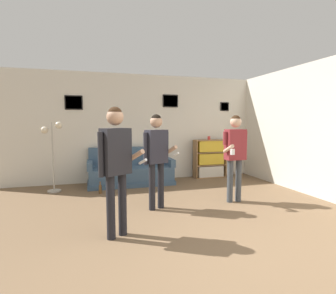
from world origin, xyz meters
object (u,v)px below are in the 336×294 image
object	(u,v)px
floor_lamp	(52,146)
bottle_on_floor	(100,189)
bookshelf	(210,159)
person_player_foreground_left	(116,158)
couch	(131,172)
person_watcher_holding_cup	(235,149)
person_player_foreground_center	(156,152)
drinking_cup	(209,138)

from	to	relation	value
floor_lamp	bottle_on_floor	world-z (taller)	floor_lamp
bookshelf	person_player_foreground_left	size ratio (longest dim) A/B	0.61
person_player_foreground_left	bottle_on_floor	world-z (taller)	person_player_foreground_left
couch	bottle_on_floor	xyz separation A→B (m)	(-0.74, -0.69, -0.19)
couch	person_player_foreground_left	size ratio (longest dim) A/B	1.20
floor_lamp	person_watcher_holding_cup	world-z (taller)	person_watcher_holding_cup
person_player_foreground_center	bottle_on_floor	distance (m)	1.81
couch	floor_lamp	size ratio (longest dim) A/B	1.34
person_player_foreground_center	person_watcher_holding_cup	xyz separation A→B (m)	(1.50, -0.00, -0.00)
person_watcher_holding_cup	couch	bearing A→B (deg)	129.99
bookshelf	person_player_foreground_center	size ratio (longest dim) A/B	0.63
person_player_foreground_left	drinking_cup	size ratio (longest dim) A/B	17.56
floor_lamp	drinking_cup	world-z (taller)	floor_lamp
person_player_foreground_left	person_watcher_holding_cup	distance (m)	2.44
person_player_foreground_center	couch	bearing A→B (deg)	94.67
person_player_foreground_left	person_watcher_holding_cup	xyz separation A→B (m)	(2.26, 0.94, -0.05)
person_player_foreground_center	bottle_on_floor	world-z (taller)	person_player_foreground_center
bookshelf	person_watcher_holding_cup	size ratio (longest dim) A/B	0.63
bookshelf	person_watcher_holding_cup	bearing A→B (deg)	-103.33
person_watcher_holding_cup	person_player_foreground_left	bearing A→B (deg)	-157.46
floor_lamp	person_player_foreground_center	bearing A→B (deg)	-42.69
bottle_on_floor	couch	bearing A→B (deg)	42.66
bookshelf	drinking_cup	size ratio (longest dim) A/B	10.69
drinking_cup	person_watcher_holding_cup	bearing A→B (deg)	-102.55
person_player_foreground_left	person_player_foreground_center	bearing A→B (deg)	51.17
floor_lamp	bottle_on_floor	distance (m)	1.38
person_player_foreground_center	floor_lamp	bearing A→B (deg)	137.31
person_player_foreground_left	drinking_cup	xyz separation A→B (m)	(2.74, 3.11, 0.04)
couch	drinking_cup	world-z (taller)	drinking_cup
couch	person_player_foreground_left	bearing A→B (deg)	-101.54
bookshelf	bottle_on_floor	bearing A→B (deg)	-163.18
person_watcher_holding_cup	bottle_on_floor	size ratio (longest dim) A/B	6.44
bookshelf	person_player_foreground_left	xyz separation A→B (m)	(-2.77, -3.11, 0.53)
bookshelf	bottle_on_floor	size ratio (longest dim) A/B	4.07
floor_lamp	person_player_foreground_left	size ratio (longest dim) A/B	0.89
couch	drinking_cup	size ratio (longest dim) A/B	21.08
person_watcher_holding_cup	bookshelf	bearing A→B (deg)	76.67
person_player_foreground_left	drinking_cup	bearing A→B (deg)	48.64
couch	floor_lamp	distance (m)	1.86
couch	person_watcher_holding_cup	world-z (taller)	person_watcher_holding_cup
drinking_cup	person_player_foreground_center	bearing A→B (deg)	-132.39
person_player_foreground_center	person_watcher_holding_cup	size ratio (longest dim) A/B	1.00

